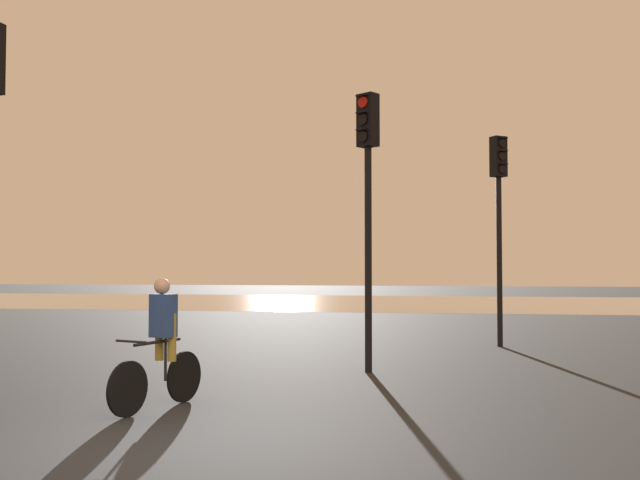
% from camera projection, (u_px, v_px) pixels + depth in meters
% --- Properties ---
extents(ground_plane, '(120.00, 120.00, 0.00)m').
position_uv_depth(ground_plane, '(181.00, 455.00, 6.67)').
color(ground_plane, black).
extents(water_strip, '(80.00, 16.00, 0.01)m').
position_uv_depth(water_strip, '(389.00, 302.00, 35.24)').
color(water_strip, '#9E937F').
rests_on(water_strip, ground).
extents(traffic_light_center, '(0.40, 0.42, 4.69)m').
position_uv_depth(traffic_light_center, '(368.00, 179.00, 12.01)').
color(traffic_light_center, black).
rests_on(traffic_light_center, ground).
extents(traffic_light_far_right, '(0.40, 0.42, 4.67)m').
position_uv_depth(traffic_light_far_right, '(499.00, 201.00, 15.84)').
color(traffic_light_far_right, black).
rests_on(traffic_light_far_right, ground).
extents(cyclist, '(0.66, 1.64, 1.62)m').
position_uv_depth(cyclist, '(161.00, 342.00, 8.89)').
color(cyclist, black).
rests_on(cyclist, ground).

